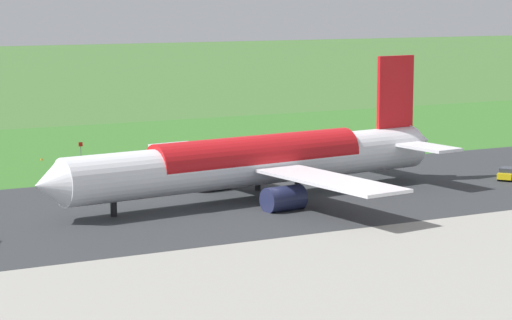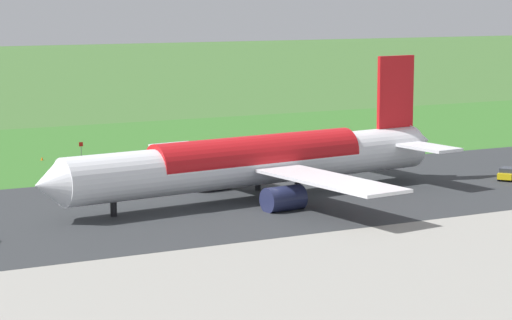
% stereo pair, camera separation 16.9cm
% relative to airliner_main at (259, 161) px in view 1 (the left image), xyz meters
% --- Properties ---
extents(ground_plane, '(800.00, 800.00, 0.00)m').
position_rel_airliner_main_xyz_m(ground_plane, '(9.15, 0.04, -4.35)').
color(ground_plane, '#3D662D').
extents(runway_asphalt, '(600.00, 38.35, 0.06)m').
position_rel_airliner_main_xyz_m(runway_asphalt, '(9.15, 0.04, -4.32)').
color(runway_asphalt, '#2D3033').
rests_on(runway_asphalt, ground).
extents(grass_verge_foreground, '(600.00, 80.00, 0.04)m').
position_rel_airliner_main_xyz_m(grass_verge_foreground, '(9.15, -37.47, -4.33)').
color(grass_verge_foreground, '#346B27').
rests_on(grass_verge_foreground, ground).
extents(airliner_main, '(54.13, 44.40, 15.88)m').
position_rel_airliner_main_xyz_m(airliner_main, '(0.00, 0.00, 0.00)').
color(airliner_main, white).
rests_on(airliner_main, ground).
extents(service_car_followme, '(4.47, 3.90, 1.62)m').
position_rel_airliner_main_xyz_m(service_car_followme, '(-33.79, 3.94, -3.51)').
color(service_car_followme, gold).
rests_on(service_car_followme, ground).
extents(no_stopping_sign, '(0.60, 0.10, 2.23)m').
position_rel_airliner_main_xyz_m(no_stopping_sign, '(7.86, -39.97, -3.02)').
color(no_stopping_sign, slate).
rests_on(no_stopping_sign, ground).
extents(traffic_cone_orange, '(0.40, 0.40, 0.55)m').
position_rel_airliner_main_xyz_m(traffic_cone_orange, '(13.74, -39.76, -4.08)').
color(traffic_cone_orange, orange).
rests_on(traffic_cone_orange, ground).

